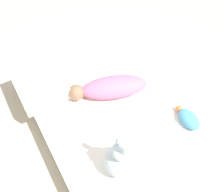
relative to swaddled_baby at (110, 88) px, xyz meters
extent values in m
plane|color=#B2A893|center=(-0.10, 0.06, -0.25)|extent=(12.00, 12.00, 0.00)
cube|color=white|center=(-0.10, 0.06, -0.16)|extent=(1.22, 0.90, 0.18)
ellipsoid|color=pink|center=(-0.01, -0.03, 0.00)|extent=(0.32, 0.48, 0.13)
sphere|color=#89664C|center=(0.08, 0.21, -0.01)|extent=(0.11, 0.11, 0.11)
cube|color=white|center=(0.27, 0.39, -0.01)|extent=(0.37, 0.30, 0.11)
sphere|color=silver|center=(-0.48, 0.21, 0.03)|extent=(0.18, 0.18, 0.18)
sphere|color=silver|center=(-0.48, 0.21, 0.15)|extent=(0.10, 0.10, 0.10)
cylinder|color=silver|center=(-0.51, 0.21, 0.22)|extent=(0.03, 0.03, 0.08)
cylinder|color=silver|center=(-0.45, 0.21, 0.22)|extent=(0.03, 0.03, 0.08)
ellipsoid|color=#4C99C6|center=(-0.44, -0.31, -0.03)|extent=(0.17, 0.10, 0.07)
sphere|color=orange|center=(-0.35, -0.31, -0.04)|extent=(0.04, 0.04, 0.04)
camera|label=1|loc=(-0.93, 0.52, 1.37)|focal=42.00mm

